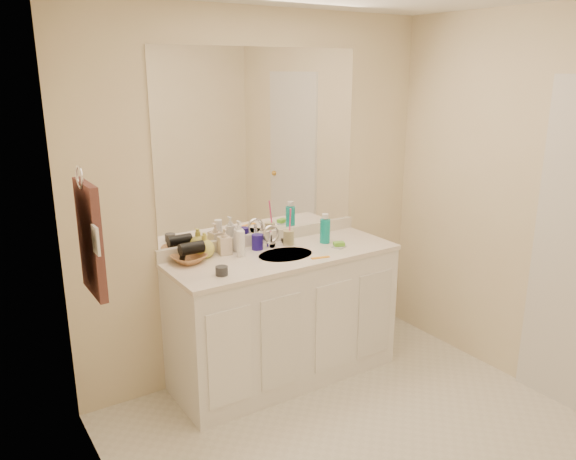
{
  "coord_description": "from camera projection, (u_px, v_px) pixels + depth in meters",
  "views": [
    {
      "loc": [
        -1.85,
        -1.87,
        2.03
      ],
      "look_at": [
        0.0,
        0.97,
        1.05
      ],
      "focal_mm": 35.0,
      "sensor_mm": 36.0,
      "label": 1
    }
  ],
  "objects": [
    {
      "name": "floor",
      "position": [
        386.0,
        458.0,
        3.04
      ],
      "size": [
        2.6,
        2.6,
        0.0
      ],
      "primitive_type": "cube",
      "color": "silver",
      "rests_on": "ground"
    },
    {
      "name": "wall_back",
      "position": [
        262.0,
        197.0,
        3.75
      ],
      "size": [
        2.6,
        0.02,
        2.4
      ],
      "primitive_type": "cube",
      "color": "beige",
      "rests_on": "floor"
    },
    {
      "name": "wall_left",
      "position": [
        133.0,
        307.0,
        2.02
      ],
      "size": [
        0.02,
        2.6,
        2.4
      ],
      "primitive_type": "cube",
      "color": "beige",
      "rests_on": "floor"
    },
    {
      "name": "wall_right",
      "position": [
        556.0,
        211.0,
        3.38
      ],
      "size": [
        0.02,
        2.6,
        2.4
      ],
      "primitive_type": "cube",
      "color": "beige",
      "rests_on": "floor"
    },
    {
      "name": "vanity_cabinet",
      "position": [
        284.0,
        318.0,
        3.74
      ],
      "size": [
        1.5,
        0.55,
        0.85
      ],
      "primitive_type": "cube",
      "color": "white",
      "rests_on": "floor"
    },
    {
      "name": "countertop",
      "position": [
        284.0,
        256.0,
        3.62
      ],
      "size": [
        1.52,
        0.57,
        0.03
      ],
      "primitive_type": "cube",
      "color": "white",
      "rests_on": "vanity_cabinet"
    },
    {
      "name": "backsplash",
      "position": [
        263.0,
        238.0,
        3.82
      ],
      "size": [
        1.52,
        0.03,
        0.08
      ],
      "primitive_type": "cube",
      "color": "silver",
      "rests_on": "countertop"
    },
    {
      "name": "sink_basin",
      "position": [
        285.0,
        256.0,
        3.61
      ],
      "size": [
        0.37,
        0.37,
        0.02
      ],
      "primitive_type": "cylinder",
      "color": "beige",
      "rests_on": "countertop"
    },
    {
      "name": "faucet",
      "position": [
        271.0,
        239.0,
        3.73
      ],
      "size": [
        0.02,
        0.02,
        0.11
      ],
      "primitive_type": "cylinder",
      "color": "silver",
      "rests_on": "countertop"
    },
    {
      "name": "mirror",
      "position": [
        261.0,
        143.0,
        3.65
      ],
      "size": [
        1.48,
        0.01,
        1.2
      ],
      "primitive_type": "cube",
      "color": "white",
      "rests_on": "wall_back"
    },
    {
      "name": "blue_mug",
      "position": [
        257.0,
        242.0,
        3.69
      ],
      "size": [
        0.08,
        0.08,
        0.1
      ],
      "primitive_type": "cylinder",
      "rotation": [
        0.0,
        0.0,
        -0.01
      ],
      "color": "navy",
      "rests_on": "countertop"
    },
    {
      "name": "tan_cup",
      "position": [
        289.0,
        238.0,
        3.78
      ],
      "size": [
        0.08,
        0.08,
        0.1
      ],
      "primitive_type": "cylinder",
      "rotation": [
        0.0,
        0.0,
        -0.13
      ],
      "color": "tan",
      "rests_on": "countertop"
    },
    {
      "name": "toothbrush",
      "position": [
        290.0,
        223.0,
        3.76
      ],
      "size": [
        0.02,
        0.04,
        0.21
      ],
      "primitive_type": "cylinder",
      "rotation": [
        0.14,
        0.0,
        -0.29
      ],
      "color": "#FF4395",
      "rests_on": "tan_cup"
    },
    {
      "name": "mouthwash_bottle",
      "position": [
        325.0,
        231.0,
        3.82
      ],
      "size": [
        0.08,
        0.08,
        0.16
      ],
      "primitive_type": "cylinder",
      "rotation": [
        0.0,
        0.0,
        0.25
      ],
      "color": "#0DA29D",
      "rests_on": "countertop"
    },
    {
      "name": "soap_dish",
      "position": [
        339.0,
        247.0,
        3.74
      ],
      "size": [
        0.11,
        0.1,
        0.01
      ],
      "primitive_type": "cube",
      "rotation": [
        0.0,
        0.0,
        0.4
      ],
      "color": "silver",
      "rests_on": "countertop"
    },
    {
      "name": "green_soap",
      "position": [
        339.0,
        244.0,
        3.74
      ],
      "size": [
        0.08,
        0.07,
        0.03
      ],
      "primitive_type": "cube",
      "rotation": [
        0.0,
        0.0,
        -0.37
      ],
      "color": "#63BA2D",
      "rests_on": "soap_dish"
    },
    {
      "name": "orange_comb",
      "position": [
        321.0,
        258.0,
        3.53
      ],
      "size": [
        0.13,
        0.05,
        0.01
      ],
      "primitive_type": "cube",
      "rotation": [
        0.0,
        0.0,
        -0.23
      ],
      "color": "orange",
      "rests_on": "countertop"
    },
    {
      "name": "dark_jar",
      "position": [
        222.0,
        271.0,
        3.24
      ],
      "size": [
        0.08,
        0.08,
        0.05
      ],
      "primitive_type": "cylinder",
      "rotation": [
        0.0,
        0.0,
        -0.12
      ],
      "color": "#2A2B30",
      "rests_on": "countertop"
    },
    {
      "name": "extra_white_bottle",
      "position": [
        241.0,
        244.0,
        3.54
      ],
      "size": [
        0.07,
        0.07,
        0.17
      ],
      "primitive_type": "cylinder",
      "rotation": [
        0.0,
        0.0,
        -0.31
      ],
      "color": "white",
      "rests_on": "countertop"
    },
    {
      "name": "soap_bottle_white",
      "position": [
        239.0,
        236.0,
        3.64
      ],
      "size": [
        0.08,
        0.08,
        0.2
      ],
      "primitive_type": "imported",
      "rotation": [
        0.0,
        0.0,
        -0.02
      ],
      "color": "white",
      "rests_on": "countertop"
    },
    {
      "name": "soap_bottle_cream",
      "position": [
        225.0,
        241.0,
        3.58
      ],
      "size": [
        0.09,
        0.09,
        0.17
      ],
      "primitive_type": "imported",
      "rotation": [
        0.0,
        0.0,
        -0.15
      ],
      "color": "beige",
      "rests_on": "countertop"
    },
    {
      "name": "soap_bottle_yellow",
      "position": [
        205.0,
        245.0,
        3.53
      ],
      "size": [
        0.14,
        0.14,
        0.16
      ],
      "primitive_type": "imported",
      "rotation": [
        0.0,
        0.0,
        -0.14
      ],
      "color": "#D0CA50",
      "rests_on": "countertop"
    },
    {
      "name": "wicker_basket",
      "position": [
        189.0,
        259.0,
        3.44
      ],
      "size": [
        0.25,
        0.25,
        0.05
      ],
      "primitive_type": "imported",
      "rotation": [
        0.0,
        0.0,
        0.29
      ],
      "color": "#9F6940",
      "rests_on": "countertop"
    },
    {
      "name": "hair_dryer",
      "position": [
        192.0,
        248.0,
        3.43
      ],
      "size": [
        0.15,
        0.08,
        0.08
      ],
      "primitive_type": "cylinder",
      "rotation": [
        0.0,
        1.57,
        0.02
      ],
      "color": "black",
      "rests_on": "wicker_basket"
    },
    {
      "name": "towel_ring",
      "position": [
        79.0,
        177.0,
        2.57
      ],
      "size": [
        0.01,
        0.11,
        0.11
      ],
      "primitive_type": "torus",
      "rotation": [
        0.0,
        1.57,
        0.0
      ],
      "color": "silver",
      "rests_on": "wall_left"
    },
    {
      "name": "hand_towel",
      "position": [
        90.0,
        239.0,
        2.66
      ],
      "size": [
        0.04,
        0.32,
        0.55
      ],
      "primitive_type": "cube",
      "color": "#412422",
      "rests_on": "towel_ring"
    },
    {
      "name": "switch_plate",
      "position": [
        96.0,
        240.0,
        2.47
      ],
      "size": [
        0.01,
        0.08,
        0.13
      ],
      "primitive_type": "cube",
      "color": "white",
      "rests_on": "wall_left"
    }
  ]
}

